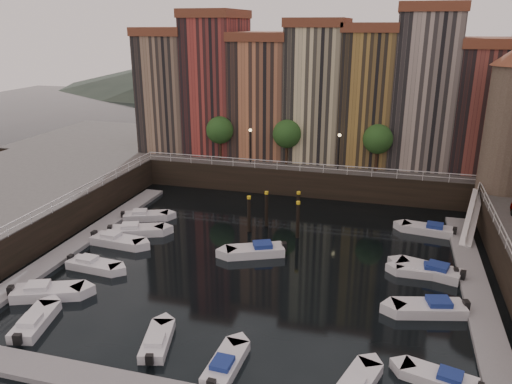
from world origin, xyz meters
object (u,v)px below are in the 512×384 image
(corner_tower, at_px, (512,117))
(boat_left_0, at_px, (46,292))
(gangway, at_px, (472,214))
(boat_left_2, at_px, (117,241))
(boat_left_1, at_px, (93,265))
(mooring_pilings, at_px, (278,214))

(corner_tower, distance_m, boat_left_0, 42.38)
(corner_tower, relative_size, gangway, 1.66)
(gangway, bearing_deg, corner_tower, 57.20)
(corner_tower, xyz_separation_m, boat_left_2, (-32.97, -15.32, -9.81))
(corner_tower, xyz_separation_m, gangway, (-2.90, -4.50, -8.28))
(boat_left_1, distance_m, boat_left_2, 4.63)
(boat_left_0, bearing_deg, mooring_pilings, 29.32)
(mooring_pilings, xyz_separation_m, boat_left_2, (-12.81, -6.93, -1.27))
(gangway, height_order, boat_left_2, gangway)
(gangway, height_order, boat_left_1, gangway)
(corner_tower, height_order, mooring_pilings, corner_tower)
(boat_left_0, bearing_deg, boat_left_1, 58.65)
(corner_tower, distance_m, boat_left_2, 37.66)
(corner_tower, height_order, boat_left_0, corner_tower)
(boat_left_0, xyz_separation_m, boat_left_2, (0.17, 9.20, -0.01))
(gangway, relative_size, boat_left_2, 1.66)
(gangway, height_order, boat_left_0, gangway)
(corner_tower, height_order, boat_left_1, corner_tower)
(boat_left_2, bearing_deg, boat_left_0, -86.90)
(boat_left_0, relative_size, boat_left_1, 1.12)
(gangway, xyz_separation_m, boat_left_2, (-30.07, -10.82, -1.53))
(corner_tower, relative_size, boat_left_1, 3.01)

